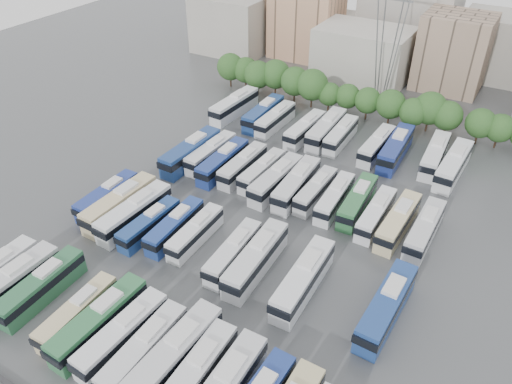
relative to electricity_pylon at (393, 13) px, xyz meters
The scene contains 45 objects.
ground 53.41m from the electricity_pylon, 92.29° to the right, with size 220.00×220.00×0.00m, color #424447.
tree_line 16.95m from the electricity_pylon, 120.21° to the right, with size 65.13×7.80×8.14m.
city_buildings 26.15m from the electricity_pylon, 113.40° to the left, with size 102.00×35.00×20.00m.
electricity_pylon is the anchor object (origin of this frame).
bus_r0_s1 79.12m from the electricity_pylon, 105.07° to the right, with size 2.98×13.16×4.12m.
bus_r0_s2 76.71m from the electricity_pylon, 102.98° to the right, with size 3.06×12.17×3.79m.
bus_r0_s4 76.17m from the electricity_pylon, 97.86° to the right, with size 2.78×11.11×3.46m.
bus_r0_s5 75.53m from the electricity_pylon, 95.43° to the right, with size 3.17×12.92×4.03m.
bus_r0_s6 75.37m from the electricity_pylon, 92.80° to the right, with size 3.22×12.22×3.80m.
bus_r0_s7 75.63m from the electricity_pylon, 90.20° to the right, with size 2.70×12.05×3.77m.
bus_r0_s8 74.85m from the electricity_pylon, 87.66° to the right, with size 3.41×13.65×4.25m.
bus_r0_s9 75.60m from the electricity_pylon, 85.23° to the right, with size 3.05×12.41×3.87m.
bus_r1_s0 62.30m from the electricity_pylon, 112.90° to the right, with size 2.64×11.53×3.61m.
bus_r1_s1 61.72m from the electricity_pylon, 109.78° to the right, with size 3.21×13.29×4.15m.
bus_r1_s2 61.22m from the electricity_pylon, 106.68° to the right, with size 3.46×13.15×4.09m.
bus_r1_s3 61.12m from the electricity_pylon, 103.45° to the right, with size 2.80×10.98×3.42m.
bus_r1_s4 59.13m from the electricity_pylon, 100.46° to the right, with size 2.84×11.30×3.52m.
bus_r1_s5 58.34m from the electricity_pylon, 97.28° to the right, with size 2.55×10.84×3.39m.
bus_r1_s7 58.71m from the electricity_pylon, 90.40° to the right, with size 3.01×11.61×3.61m.
bus_r1_s8 58.52m from the electricity_pylon, 87.04° to the right, with size 3.36×13.28×4.14m.
bus_r1_s10 59.44m from the electricity_pylon, 80.29° to the right, with size 3.21×13.31×4.15m.
bus_r1_s13 61.06m from the electricity_pylon, 70.46° to the right, with size 3.36×13.29×4.14m.
bus_r2_s1 46.69m from the electricity_pylon, 117.24° to the right, with size 3.27×13.76×4.30m.
bus_r2_s2 44.14m from the electricity_pylon, 114.74° to the right, with size 2.90×12.01×3.75m.
bus_r2_s3 44.14m from the electricity_pylon, 109.66° to the right, with size 2.78×12.50×3.92m.
bus_r2_s4 42.53m from the electricity_pylon, 105.45° to the right, with size 2.68×11.83×3.70m.
bus_r2_s5 41.67m from the electricity_pylon, 100.40° to the right, with size 2.87×11.34×3.53m.
bus_r2_s6 42.35m from the electricity_pylon, 95.27° to the right, with size 3.37×12.85×4.00m.
bus_r2_s7 41.77m from the electricity_pylon, 90.41° to the right, with size 3.32×12.96×4.03m.
bus_r2_s8 41.73m from the electricity_pylon, 85.70° to the right, with size 2.61×11.04×3.45m.
bus_r2_s9 42.43m from the electricity_pylon, 80.90° to the right, with size 2.92×11.38×3.54m.
bus_r2_s10 42.27m from the electricity_pylon, 75.93° to the right, with size 3.17×12.04×3.74m.
bus_r2_s11 44.45m from the electricity_pylon, 71.89° to the right, with size 2.48×11.30×3.54m.
bus_r2_s12 45.66m from the electricity_pylon, 67.77° to the right, with size 3.12×12.37×3.85m.
bus_r2_s13 46.99m from the electricity_pylon, 63.33° to the right, with size 2.82×12.20×3.82m.
bus_r3_s0 34.76m from the electricity_pylon, 140.09° to the right, with size 3.56×13.48×4.19m.
bus_r3_s2 30.74m from the electricity_pylon, 130.45° to the right, with size 3.03×12.78×3.99m.
bus_r3_s3 29.75m from the electricity_pylon, 124.07° to the right, with size 2.80×11.83×3.70m.
bus_r3_s5 27.96m from the electricity_pylon, 108.36° to the right, with size 3.13×12.15×3.78m.
bus_r3_s6 25.97m from the electricity_pylon, 100.10° to the right, with size 3.18×13.36×4.17m.
bus_r3_s7 26.05m from the electricity_pylon, 91.54° to the right, with size 2.84×11.77×3.67m.
bus_r3_s9 27.09m from the electricity_pylon, 72.59° to the right, with size 3.02×12.03×3.75m.
bus_r3_s10 27.73m from the electricity_pylon, 64.28° to the right, with size 3.38×13.62×4.25m.
bus_r3_s12 29.74m from the electricity_pylon, 49.58° to the right, with size 3.40×12.90×4.01m.
bus_r3_s13 32.73m from the electricity_pylon, 46.56° to the right, with size 3.50×13.59×4.23m.
Camera 1 is at (28.43, -46.26, 45.12)m, focal length 35.00 mm.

